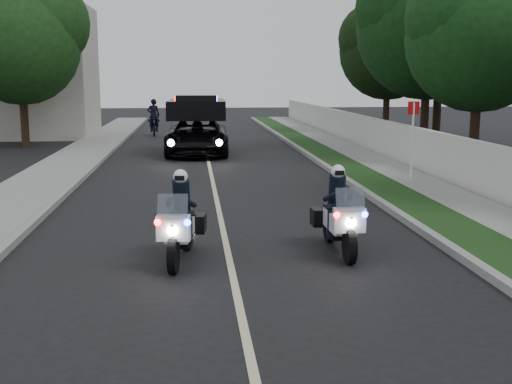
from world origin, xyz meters
TOP-DOWN VIEW (x-y plane):
  - ground at (0.00, 0.00)m, footprint 120.00×120.00m
  - curb_right at (4.10, 10.00)m, footprint 0.20×60.00m
  - grass_verge at (4.80, 10.00)m, footprint 1.20×60.00m
  - sidewalk_right at (6.10, 10.00)m, footprint 1.40×60.00m
  - property_wall at (7.10, 10.00)m, footprint 0.22×60.00m
  - curb_left at (-4.10, 10.00)m, footprint 0.20×60.00m
  - sidewalk_left at (-5.20, 10.00)m, footprint 2.00×60.00m
  - building_far at (-10.00, 26.00)m, footprint 8.00×6.00m
  - lane_marking at (0.00, 10.00)m, footprint 0.12×50.00m
  - police_moto_left at (-0.85, 0.33)m, footprint 0.91×1.96m
  - police_moto_right at (2.04, 0.62)m, footprint 0.69×1.91m
  - police_suv at (-0.39, 16.54)m, footprint 2.72×5.56m
  - bicycle at (-2.71, 25.86)m, footprint 0.85×1.95m
  - cyclist at (-2.71, 25.86)m, footprint 0.67×0.46m
  - sign_post at (6.00, 8.18)m, footprint 0.48×0.48m
  - tree_right_b at (9.78, 12.29)m, footprint 5.82×5.82m
  - tree_right_c at (10.35, 17.59)m, footprint 6.77×6.77m
  - tree_right_d at (9.55, 16.93)m, footprint 7.15×7.15m
  - tree_right_e at (10.29, 25.11)m, footprint 5.90×5.90m
  - tree_left_near at (-8.25, 20.04)m, footprint 5.56×5.56m

SIDE VIEW (x-z plane):
  - ground at x=0.00m, z-range 0.00..0.00m
  - police_moto_left at x=-0.85m, z-range -0.80..0.80m
  - police_moto_right at x=2.04m, z-range -0.81..0.81m
  - police_suv at x=-0.39m, z-range -1.33..1.33m
  - bicycle at x=-2.71m, z-range -0.50..0.50m
  - cyclist at x=-2.71m, z-range -0.92..0.92m
  - sign_post at x=6.00m, z-range -1.28..1.28m
  - tree_right_b at x=9.78m, z-range -4.46..4.46m
  - tree_right_c at x=10.35m, z-range -5.17..5.17m
  - tree_right_d at x=9.55m, z-range -5.13..5.13m
  - tree_right_e at x=10.29m, z-range -4.51..4.51m
  - tree_left_near at x=-8.25m, z-range -4.51..4.51m
  - lane_marking at x=0.00m, z-range 0.00..0.01m
  - curb_right at x=4.10m, z-range 0.00..0.15m
  - curb_left at x=-4.10m, z-range 0.00..0.15m
  - grass_verge at x=4.80m, z-range 0.00..0.16m
  - sidewalk_right at x=6.10m, z-range 0.00..0.16m
  - sidewalk_left at x=-5.20m, z-range 0.00..0.16m
  - property_wall at x=7.10m, z-range 0.00..1.50m
  - building_far at x=-10.00m, z-range 0.00..7.00m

